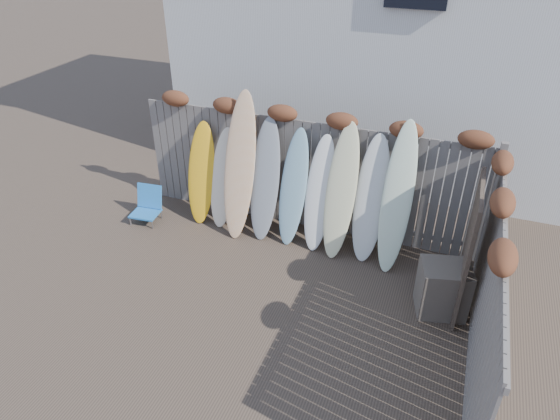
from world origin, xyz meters
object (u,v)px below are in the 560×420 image
(wooden_crate, at_px, (443,289))
(lattice_panel, at_px, (468,249))
(surfboard_0, at_px, (201,173))
(beach_chair, at_px, (147,205))

(wooden_crate, bearing_deg, lattice_panel, 49.93)
(surfboard_0, bearing_deg, wooden_crate, -18.01)
(lattice_panel, bearing_deg, wooden_crate, -129.81)
(wooden_crate, distance_m, surfboard_0, 4.52)
(surfboard_0, bearing_deg, beach_chair, -158.50)
(wooden_crate, height_order, surfboard_0, surfboard_0)
(wooden_crate, bearing_deg, beach_chair, 173.49)
(beach_chair, distance_m, lattice_panel, 5.56)
(lattice_panel, bearing_deg, surfboard_0, 170.37)
(wooden_crate, bearing_deg, surfboard_0, 166.41)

